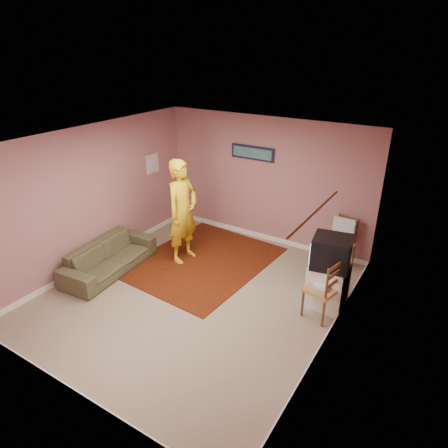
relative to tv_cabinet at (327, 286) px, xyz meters
The scene contains 26 objects.
ground 2.16m from the tv_cabinet, 156.12° to the right, with size 5.00×5.00×0.00m, color gray.
wall_back 2.71m from the tv_cabinet, 139.99° to the left, with size 4.50×0.02×2.60m, color #A26A6C.
wall_front 4.00m from the tv_cabinet, 120.10° to the right, with size 4.50×0.02×2.60m, color #A26A6C.
wall_left 4.39m from the tv_cabinet, 168.38° to the right, with size 0.02×5.00×2.60m, color #A26A6C.
wall_right 1.31m from the tv_cabinet, 70.84° to the right, with size 0.02×5.00×2.60m, color #A26A6C.
ceiling 3.09m from the tv_cabinet, 156.12° to the right, with size 4.50×5.00×0.02m, color silver.
baseboard_back 2.56m from the tv_cabinet, 140.17° to the left, with size 4.50×0.02×0.10m, color white.
baseboard_front 3.89m from the tv_cabinet, 120.18° to the right, with size 4.50×0.02×0.10m, color white.
baseboard_left 4.29m from the tv_cabinet, 168.36° to the right, with size 0.02×5.00×0.10m, color white.
baseboard_right 0.96m from the tv_cabinet, 71.43° to the right, with size 0.02×5.00×0.10m, color white.
window 2.09m from the tv_cabinet, 80.53° to the right, with size 0.01×1.10×1.50m, color black.
curtain_sheer 2.13m from the tv_cabinet, 81.67° to the right, with size 0.01×0.75×2.10m, color white.
curtain_floral 1.53m from the tv_cabinet, 77.68° to the right, with size 0.01×0.35×2.10m, color beige.
curtain_rod 2.65m from the tv_cabinet, 81.93° to the right, with size 0.02×0.02×1.40m, color brown.
picture_back 3.14m from the tv_cabinet, 144.53° to the left, with size 0.95×0.04×0.28m.
picture_left 4.39m from the tv_cabinet, 169.97° to the left, with size 0.04×0.38×0.42m.
area_rug 2.52m from the tv_cabinet, behind, with size 2.24×2.80×0.01m, color black.
tv_cabinet is the anchor object (origin of this frame).
crt_tv 0.61m from the tv_cabinet, behind, with size 0.65×0.60×0.49m.
chair_a 1.37m from the tv_cabinet, 98.20° to the left, with size 0.51×0.49×0.53m.
dvd_player 1.36m from the tv_cabinet, 98.20° to the left, with size 0.31×0.22×0.05m, color #B3B3B8.
blue_throw 1.41m from the tv_cabinet, 98.20° to the left, with size 0.40×0.05×0.42m, color #85B0D9.
chair_b 0.40m from the tv_cabinet, 90.17° to the right, with size 0.51×0.53×0.54m.
game_console 0.36m from the tv_cabinet, 90.17° to the right, with size 0.23×0.17×0.05m, color white.
sofa 3.90m from the tv_cabinet, 164.15° to the right, with size 1.90×0.74×0.55m, color brown.
person 2.92m from the tv_cabinet, behind, with size 0.73×0.48×2.00m, color gold.
Camera 1 is at (3.37, -4.53, 3.88)m, focal length 32.00 mm.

